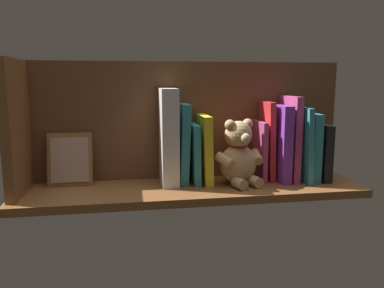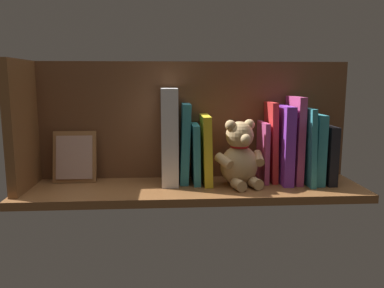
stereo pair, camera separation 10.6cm
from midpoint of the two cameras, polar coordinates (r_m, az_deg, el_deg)
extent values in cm
cube|color=brown|center=(109.30, 2.81, -6.79)|extent=(95.79, 25.33, 2.20)
cube|color=brown|center=(115.89, 2.29, 3.53)|extent=(95.79, 1.50, 34.98)
cube|color=brown|center=(110.19, -21.58, 2.56)|extent=(2.40, 19.33, 34.98)
cube|color=black|center=(120.05, 21.62, -1.34)|extent=(2.55, 14.06, 16.67)
cube|color=teal|center=(118.41, 20.13, -0.58)|extent=(2.64, 13.88, 19.99)
cube|color=teal|center=(116.36, 18.99, -0.22)|extent=(2.26, 15.47, 21.90)
cube|color=#B23F72|center=(116.24, 17.59, 0.60)|extent=(2.05, 13.05, 24.89)
cube|color=purple|center=(115.00, 16.06, -0.06)|extent=(2.85, 13.65, 22.34)
cube|color=red|center=(115.53, 14.31, 0.29)|extent=(2.40, 10.16, 23.29)
cube|color=#B23F72|center=(114.98, 13.16, -1.16)|extent=(1.49, 10.82, 17.52)
ellipsoid|color=tan|center=(109.67, 9.83, -3.20)|extent=(13.09, 12.32, 11.37)
sphere|color=tan|center=(108.12, 9.96, 1.26)|extent=(7.82, 7.82, 7.82)
sphere|color=tan|center=(109.24, 11.33, 2.85)|extent=(3.02, 3.02, 3.02)
sphere|color=tan|center=(106.31, 8.63, 2.75)|extent=(3.02, 3.02, 3.02)
sphere|color=#DBB77F|center=(105.38, 10.85, 0.70)|extent=(3.02, 3.02, 3.02)
cylinder|color=tan|center=(110.84, 12.64, -2.11)|extent=(3.01, 5.74, 4.20)
cylinder|color=tan|center=(105.46, 7.70, -2.55)|extent=(5.46, 6.08, 4.20)
cylinder|color=tan|center=(107.96, 12.23, -5.76)|extent=(4.10, 4.94, 3.02)
cylinder|color=tan|center=(105.38, 9.87, -6.07)|extent=(4.10, 4.94, 3.02)
torus|color=red|center=(108.60, 9.91, -0.37)|extent=(6.44, 6.44, 0.89)
cube|color=yellow|center=(110.16, 4.89, -0.84)|extent=(2.83, 12.69, 19.71)
cube|color=teal|center=(110.58, 3.30, -1.45)|extent=(2.26, 11.49, 17.13)
cube|color=teal|center=(110.45, 1.70, 0.07)|extent=(3.29, 10.01, 22.96)
cube|color=silver|center=(108.71, -0.55, 1.10)|extent=(4.68, 11.99, 27.31)
cube|color=brown|center=(115.29, -14.59, -1.90)|extent=(12.33, 4.48, 14.97)
cube|color=tan|center=(114.60, -14.66, -1.97)|extent=(10.35, 3.13, 12.43)
camera|label=1|loc=(0.05, -87.14, 0.48)|focal=35.75mm
camera|label=2|loc=(0.05, 92.86, -0.48)|focal=35.75mm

